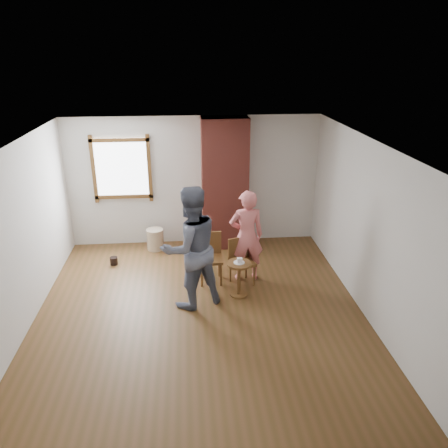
{
  "coord_description": "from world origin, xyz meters",
  "views": [
    {
      "loc": [
        -0.14,
        -5.7,
        3.8
      ],
      "look_at": [
        0.44,
        0.8,
        1.15
      ],
      "focal_mm": 35.0,
      "sensor_mm": 36.0,
      "label": 1
    }
  ],
  "objects_px": {
    "stoneware_crock": "(155,239)",
    "man": "(191,248)",
    "dining_chair_right": "(241,259)",
    "person_pink": "(246,236)",
    "dining_chair_left": "(210,255)",
    "side_table": "(239,274)"
  },
  "relations": [
    {
      "from": "person_pink",
      "to": "dining_chair_left",
      "type": "bearing_deg",
      "value": -3.82
    },
    {
      "from": "dining_chair_right",
      "to": "dining_chair_left",
      "type": "bearing_deg",
      "value": 146.62
    },
    {
      "from": "man",
      "to": "dining_chair_right",
      "type": "bearing_deg",
      "value": -168.97
    },
    {
      "from": "stoneware_crock",
      "to": "side_table",
      "type": "bearing_deg",
      "value": -52.58
    },
    {
      "from": "side_table",
      "to": "dining_chair_right",
      "type": "bearing_deg",
      "value": 79.21
    },
    {
      "from": "side_table",
      "to": "person_pink",
      "type": "xyz_separation_m",
      "value": [
        0.19,
        0.57,
        0.41
      ]
    },
    {
      "from": "stoneware_crock",
      "to": "man",
      "type": "relative_size",
      "value": 0.22
    },
    {
      "from": "side_table",
      "to": "man",
      "type": "relative_size",
      "value": 0.31
    },
    {
      "from": "stoneware_crock",
      "to": "dining_chair_left",
      "type": "height_order",
      "value": "dining_chair_left"
    },
    {
      "from": "dining_chair_right",
      "to": "person_pink",
      "type": "xyz_separation_m",
      "value": [
        0.11,
        0.13,
        0.36
      ]
    },
    {
      "from": "dining_chair_left",
      "to": "side_table",
      "type": "xyz_separation_m",
      "value": [
        0.43,
        -0.57,
        -0.08
      ]
    },
    {
      "from": "person_pink",
      "to": "man",
      "type": "bearing_deg",
      "value": 34.23
    },
    {
      "from": "side_table",
      "to": "dining_chair_left",
      "type": "bearing_deg",
      "value": 127.02
    },
    {
      "from": "stoneware_crock",
      "to": "man",
      "type": "distance_m",
      "value": 2.33
    },
    {
      "from": "dining_chair_left",
      "to": "person_pink",
      "type": "xyz_separation_m",
      "value": [
        0.62,
        -0.0,
        0.33
      ]
    },
    {
      "from": "dining_chair_left",
      "to": "side_table",
      "type": "relative_size",
      "value": 1.44
    },
    {
      "from": "stoneware_crock",
      "to": "dining_chair_right",
      "type": "height_order",
      "value": "dining_chair_right"
    },
    {
      "from": "dining_chair_right",
      "to": "side_table",
      "type": "distance_m",
      "value": 0.45
    },
    {
      "from": "stoneware_crock",
      "to": "person_pink",
      "type": "bearing_deg",
      "value": -39.09
    },
    {
      "from": "man",
      "to": "person_pink",
      "type": "distance_m",
      "value": 1.22
    },
    {
      "from": "dining_chair_left",
      "to": "person_pink",
      "type": "distance_m",
      "value": 0.7
    },
    {
      "from": "person_pink",
      "to": "side_table",
      "type": "bearing_deg",
      "value": 67.74
    }
  ]
}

